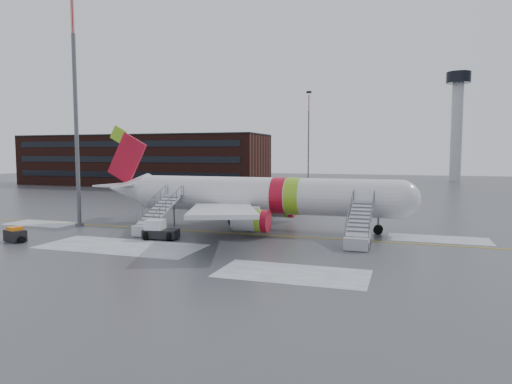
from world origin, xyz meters
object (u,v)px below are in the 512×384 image
(airliner, at_px, (253,196))
(light_mast_near, at_px, (75,102))
(airstair_fwd, at_px, (359,234))
(airstair_aft, at_px, (154,223))
(pushback_tug, at_px, (159,231))
(baggage_tractor, at_px, (15,235))

(airliner, xyz_separation_m, light_mast_near, (-18.40, -5.01, 9.97))
(light_mast_near, bearing_deg, airstair_fwd, -2.91)
(airliner, xyz_separation_m, airstair_aft, (-8.26, -6.54, -2.35))
(airliner, relative_size, light_mast_near, 1.35)
(pushback_tug, height_order, light_mast_near, light_mast_near)
(pushback_tug, bearing_deg, airstair_aft, 129.56)
(baggage_tractor, bearing_deg, airstair_aft, 38.52)
(airstair_aft, bearing_deg, light_mast_near, 171.42)
(pushback_tug, height_order, baggage_tractor, pushback_tug)
(airstair_fwd, height_order, airstair_aft, same)
(pushback_tug, bearing_deg, baggage_tractor, -155.92)
(airstair_aft, height_order, pushback_tug, airstair_aft)
(airstair_aft, distance_m, baggage_tractor, 12.27)
(pushback_tug, relative_size, baggage_tractor, 1.22)
(airstair_aft, relative_size, light_mast_near, 0.30)
(airliner, bearing_deg, baggage_tractor, -141.56)
(airliner, bearing_deg, light_mast_near, -164.77)
(airliner, distance_m, baggage_tractor, 22.97)
(pushback_tug, bearing_deg, airliner, 55.20)
(airstair_aft, distance_m, light_mast_near, 16.03)
(airliner, height_order, light_mast_near, light_mast_near)
(airliner, height_order, airstair_aft, airliner)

